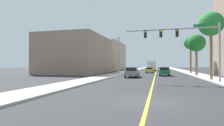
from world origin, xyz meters
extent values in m
plane|color=#2D2D30|center=(0.00, 42.00, 0.00)|extent=(192.00, 192.00, 0.00)
cube|color=#B2ADA3|center=(-7.92, 42.00, 0.07)|extent=(3.12, 168.00, 0.15)
cube|color=beige|center=(7.92, 42.00, 0.07)|extent=(3.12, 168.00, 0.15)
cube|color=yellow|center=(0.00, 42.00, 0.00)|extent=(0.16, 144.00, 0.01)
cube|color=gray|center=(-17.94, 27.94, 4.27)|extent=(12.82, 16.02, 8.53)
cube|color=tan|center=(-18.62, 49.32, 4.79)|extent=(14.18, 17.16, 9.58)
cylinder|color=gray|center=(6.77, 10.79, 3.30)|extent=(0.20, 0.20, 6.31)
cylinder|color=gray|center=(1.83, 10.79, 5.96)|extent=(9.88, 0.14, 0.14)
cube|color=black|center=(2.57, 10.79, 5.51)|extent=(0.32, 0.24, 0.84)
sphere|color=orange|center=(2.57, 10.65, 5.76)|extent=(0.20, 0.20, 0.20)
cube|color=black|center=(0.84, 10.79, 5.51)|extent=(0.32, 0.24, 0.84)
sphere|color=orange|center=(0.84, 10.65, 5.76)|extent=(0.20, 0.20, 0.20)
cube|color=black|center=(-0.89, 10.79, 5.51)|extent=(0.32, 0.24, 0.84)
sphere|color=orange|center=(-0.89, 10.65, 5.76)|extent=(0.20, 0.20, 0.20)
cube|color=#147233|center=(4.79, 10.79, 6.21)|extent=(1.10, 0.04, 0.28)
cylinder|color=gray|center=(-6.87, 23.78, 3.65)|extent=(0.16, 0.16, 7.00)
cube|color=beige|center=(-6.87, 23.78, 7.30)|extent=(0.56, 0.28, 0.20)
cylinder|color=brown|center=(6.97, 14.65, 3.63)|extent=(0.33, 0.33, 6.96)
sphere|color=#287F33|center=(6.97, 14.65, 7.11)|extent=(3.00, 3.00, 3.00)
cone|color=#287F33|center=(7.86, 14.72, 6.91)|extent=(0.53, 1.38, 1.19)
cone|color=#287F33|center=(7.09, 15.54, 6.91)|extent=(1.25, 0.57, 1.49)
cone|color=#287F33|center=(6.07, 14.63, 6.91)|extent=(0.46, 1.48, 1.26)
cone|color=#287F33|center=(7.08, 13.76, 6.91)|extent=(1.36, 0.57, 1.64)
cylinder|color=brown|center=(6.97, 23.43, 2.96)|extent=(0.39, 0.39, 5.62)
sphere|color=#1E6B28|center=(6.97, 23.43, 5.77)|extent=(2.98, 2.98, 2.98)
cone|color=#1E6B28|center=(7.85, 23.28, 5.57)|extent=(0.63, 1.50, 1.31)
cone|color=#1E6B28|center=(7.23, 24.28, 5.57)|extent=(1.55, 0.84, 1.60)
cone|color=#1E6B28|center=(6.30, 24.02, 5.57)|extent=(1.04, 1.08, 1.61)
cone|color=#1E6B28|center=(6.34, 22.79, 5.57)|extent=(1.20, 1.20, 1.33)
cone|color=#1E6B28|center=(7.12, 22.54, 5.57)|extent=(1.37, 0.64, 1.24)
cylinder|color=brown|center=(7.49, 32.20, 3.50)|extent=(0.40, 0.40, 6.70)
sphere|color=#287F33|center=(7.49, 32.20, 6.85)|extent=(2.87, 2.87, 2.87)
cone|color=#287F33|center=(8.34, 32.33, 6.65)|extent=(0.60, 1.36, 1.55)
cone|color=#287F33|center=(7.79, 33.01, 6.65)|extent=(1.48, 0.88, 1.41)
cone|color=#287F33|center=(7.13, 32.99, 6.65)|extent=(1.20, 0.82, 1.36)
cone|color=#287F33|center=(6.63, 32.13, 6.65)|extent=(0.53, 1.25, 1.49)
cone|color=#287F33|center=(7.16, 31.41, 6.65)|extent=(1.39, 0.89, 1.35)
cone|color=#287F33|center=(8.01, 31.51, 6.65)|extent=(1.26, 1.06, 1.72)
cube|color=#196638|center=(1.62, 23.40, 0.67)|extent=(1.82, 4.21, 0.69)
cube|color=black|center=(1.62, 23.26, 1.28)|extent=(1.60, 1.81, 0.54)
cylinder|color=black|center=(0.82, 24.95, 0.32)|extent=(0.22, 0.64, 0.64)
cylinder|color=black|center=(2.43, 24.95, 0.32)|extent=(0.22, 0.64, 0.64)
cylinder|color=black|center=(0.81, 21.85, 0.32)|extent=(0.22, 0.64, 0.64)
cylinder|color=black|center=(2.42, 21.84, 0.32)|extent=(0.22, 0.64, 0.64)
cube|color=gold|center=(-1.56, 34.90, 0.61)|extent=(1.82, 4.19, 0.57)
cube|color=black|center=(-1.56, 34.83, 1.10)|extent=(1.55, 2.00, 0.42)
cylinder|color=black|center=(-2.35, 36.40, 0.32)|extent=(0.24, 0.65, 0.64)
cylinder|color=black|center=(-0.85, 36.44, 0.32)|extent=(0.24, 0.65, 0.64)
cylinder|color=black|center=(-2.26, 33.36, 0.32)|extent=(0.24, 0.65, 0.64)
cylinder|color=black|center=(-0.76, 33.40, 0.32)|extent=(0.24, 0.65, 0.64)
cube|color=#BCBCC1|center=(-4.92, 27.21, 0.65)|extent=(1.93, 4.59, 0.67)
cube|color=black|center=(-4.92, 27.50, 1.24)|extent=(1.68, 2.23, 0.50)
cylinder|color=black|center=(-4.06, 25.48, 0.32)|extent=(0.23, 0.64, 0.64)
cylinder|color=black|center=(-5.73, 25.46, 0.32)|extent=(0.23, 0.64, 0.64)
cylinder|color=black|center=(-4.10, 28.95, 0.32)|extent=(0.23, 0.64, 0.64)
cylinder|color=black|center=(-5.78, 28.93, 0.32)|extent=(0.23, 0.64, 0.64)
cube|color=slate|center=(-3.43, 18.04, 0.66)|extent=(1.84, 4.55, 0.69)
cube|color=black|center=(-3.44, 17.83, 1.28)|extent=(1.59, 2.15, 0.54)
cylinder|color=black|center=(-4.18, 19.77, 0.32)|extent=(0.23, 0.64, 0.64)
cylinder|color=black|center=(-2.62, 19.74, 0.32)|extent=(0.23, 0.64, 0.64)
cylinder|color=black|center=(-4.25, 16.34, 0.32)|extent=(0.23, 0.64, 0.64)
cylinder|color=black|center=(-2.68, 16.31, 0.32)|extent=(0.23, 0.64, 0.64)
cube|color=red|center=(-1.44, 53.19, 1.25)|extent=(2.41, 2.18, 1.60)
cube|color=silver|center=(-1.46, 49.33, 1.75)|extent=(2.44, 5.58, 2.60)
cylinder|color=black|center=(-2.49, 53.20, 0.45)|extent=(0.29, 0.90, 0.90)
cylinder|color=black|center=(-0.39, 53.19, 0.45)|extent=(0.29, 0.90, 0.90)
cylinder|color=black|center=(-2.52, 47.94, 0.45)|extent=(0.29, 0.90, 0.90)
cylinder|color=black|center=(-0.42, 47.93, 0.45)|extent=(0.29, 0.90, 0.90)
camera|label=1|loc=(0.52, -9.94, 1.99)|focal=28.43mm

